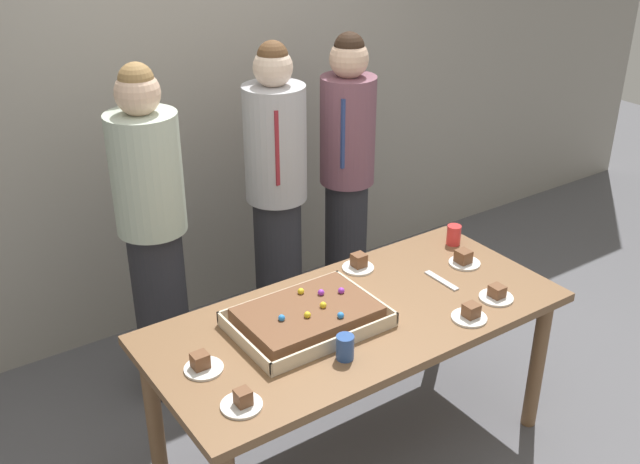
{
  "coord_description": "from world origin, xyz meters",
  "views": [
    {
      "loc": [
        -1.62,
        -2.09,
        2.45
      ],
      "look_at": [
        -0.09,
        0.15,
        1.1
      ],
      "focal_mm": 41.5,
      "sensor_mm": 36.0,
      "label": 1
    }
  ],
  "objects": [
    {
      "name": "ground_plane",
      "position": [
        0.0,
        0.0,
        0.0
      ],
      "size": [
        12.0,
        12.0,
        0.0
      ],
      "primitive_type": "plane",
      "color": "#5B5B60"
    },
    {
      "name": "interior_back_panel",
      "position": [
        0.0,
        1.6,
        1.5
      ],
      "size": [
        8.0,
        0.12,
        3.0
      ],
      "primitive_type": "cube",
      "color": "#9E998E",
      "rests_on": "ground_plane"
    },
    {
      "name": "party_table",
      "position": [
        0.0,
        0.0,
        0.66
      ],
      "size": [
        1.79,
        0.83,
        0.75
      ],
      "color": "brown",
      "rests_on": "ground_plane"
    },
    {
      "name": "sheet_cake",
      "position": [
        -0.22,
        0.05,
        0.79
      ],
      "size": [
        0.61,
        0.43,
        0.11
      ],
      "color": "beige",
      "rests_on": "party_table"
    },
    {
      "name": "plated_slice_near_left",
      "position": [
        -0.69,
        -0.25,
        0.77
      ],
      "size": [
        0.15,
        0.15,
        0.07
      ],
      "color": "white",
      "rests_on": "party_table"
    },
    {
      "name": "plated_slice_near_right",
      "position": [
        0.68,
        0.06,
        0.78
      ],
      "size": [
        0.15,
        0.15,
        0.07
      ],
      "color": "white",
      "rests_on": "party_table"
    },
    {
      "name": "plated_slice_far_left",
      "position": [
        0.58,
        -0.25,
        0.77
      ],
      "size": [
        0.15,
        0.15,
        0.06
      ],
      "color": "white",
      "rests_on": "party_table"
    },
    {
      "name": "plated_slice_far_right",
      "position": [
        -0.71,
        0.02,
        0.77
      ],
      "size": [
        0.15,
        0.15,
        0.07
      ],
      "color": "white",
      "rests_on": "party_table"
    },
    {
      "name": "plated_slice_center_front",
      "position": [
        0.37,
        -0.29,
        0.77
      ],
      "size": [
        0.15,
        0.15,
        0.07
      ],
      "color": "white",
      "rests_on": "party_table"
    },
    {
      "name": "plated_slice_center_back",
      "position": [
        0.24,
        0.31,
        0.77
      ],
      "size": [
        0.15,
        0.15,
        0.07
      ],
      "color": "white",
      "rests_on": "party_table"
    },
    {
      "name": "drink_cup_nearest",
      "position": [
        -0.23,
        -0.22,
        0.8
      ],
      "size": [
        0.07,
        0.07,
        0.1
      ],
      "primitive_type": "cylinder",
      "color": "#2D5199",
      "rests_on": "party_table"
    },
    {
      "name": "drink_cup_middle",
      "position": [
        0.78,
        0.24,
        0.8
      ],
      "size": [
        0.07,
        0.07,
        0.1
      ],
      "primitive_type": "cylinder",
      "color": "red",
      "rests_on": "party_table"
    },
    {
      "name": "cake_server_utensil",
      "position": [
        0.48,
        -0.0,
        0.76
      ],
      "size": [
        0.03,
        0.2,
        0.01
      ],
      "primitive_type": "cube",
      "color": "silver",
      "rests_on": "party_table"
    },
    {
      "name": "person_serving_front",
      "position": [
        -0.51,
        0.92,
        0.89
      ],
      "size": [
        0.33,
        0.33,
        1.71
      ],
      "rotation": [
        0.0,
        0.0,
        -1.25
      ],
      "color": "#28282D",
      "rests_on": "ground_plane"
    },
    {
      "name": "person_green_shirt_behind",
      "position": [
        0.2,
        0.97,
        0.89
      ],
      "size": [
        0.32,
        0.32,
        1.71
      ],
      "rotation": [
        0.0,
        0.0,
        -2.0
      ],
      "color": "#28282D",
      "rests_on": "ground_plane"
    },
    {
      "name": "person_striped_tie_right",
      "position": [
        0.67,
        0.99,
        0.89
      ],
      "size": [
        0.3,
        0.3,
        1.69
      ],
      "rotation": [
        0.0,
        0.0,
        -2.33
      ],
      "color": "#28282D",
      "rests_on": "ground_plane"
    }
  ]
}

